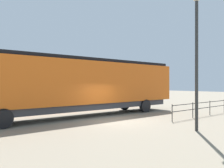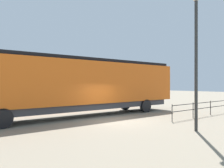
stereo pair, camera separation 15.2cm
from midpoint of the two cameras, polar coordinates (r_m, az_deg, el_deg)
name	(u,v)px [view 1 (the left image)]	position (r m, az deg, el deg)	size (l,w,h in m)	color
ground_plane	(116,121)	(15.39, 0.57, -8.96)	(120.00, 120.00, 0.00)	gray
locomotive	(86,84)	(17.66, -6.58, -0.03)	(2.81, 17.73, 4.26)	orange
lamp_post	(197,36)	(13.05, 19.43, 10.88)	(0.50, 0.50, 7.15)	#2D2D2D
platform_fence	(202,107)	(18.73, 20.62, -5.12)	(0.05, 7.40, 1.10)	black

